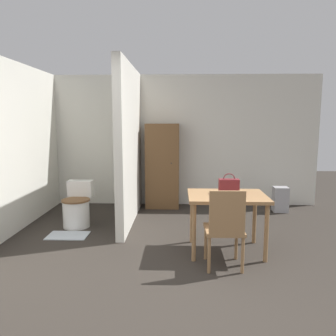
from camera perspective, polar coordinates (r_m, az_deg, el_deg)
name	(u,v)px	position (r m, az deg, el deg)	size (l,w,h in m)	color
ground_plane	(166,304)	(3.20, -0.41, -22.56)	(16.00, 16.00, 0.00)	#2D2823
wall_back	(173,141)	(6.39, 0.90, 4.76)	(5.54, 0.12, 2.50)	silver
wall_left	(6,148)	(5.16, -26.37, 3.07)	(0.12, 4.57, 2.50)	silver
partition_wall	(130,145)	(5.34, -6.66, 4.02)	(0.12, 2.10, 2.50)	silver
dining_table	(227,202)	(4.14, 10.22, -5.85)	(0.96, 0.72, 0.73)	#997047
wooden_chair	(225,226)	(3.70, 9.89, -10.00)	(0.43, 0.43, 0.91)	#997047
toilet	(77,208)	(5.35, -15.54, -6.68)	(0.43, 0.58, 0.68)	white
handbag	(229,186)	(4.18, 10.56, -3.07)	(0.25, 0.11, 0.26)	maroon
wooden_cabinet	(162,166)	(6.17, -0.98, 0.36)	(0.63, 0.42, 1.58)	brown
bath_mat	(68,235)	(5.01, -17.04, -11.17)	(0.57, 0.36, 0.01)	#B2BCC6
space_heater	(280,199)	(6.29, 18.98, -5.18)	(0.26, 0.22, 0.45)	#9E9EA3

